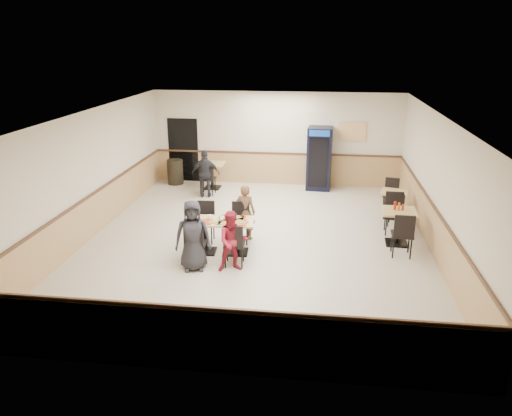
# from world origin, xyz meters

# --- Properties ---
(ground) EXTENTS (10.00, 10.00, 0.00)m
(ground) POSITION_xyz_m (0.00, 0.00, 0.00)
(ground) COLOR beige
(ground) RESTS_ON ground
(room_shell) EXTENTS (10.00, 10.00, 10.00)m
(room_shell) POSITION_xyz_m (1.78, 2.55, 0.58)
(room_shell) COLOR silver
(room_shell) RESTS_ON ground
(main_table) EXTENTS (1.48, 0.81, 0.77)m
(main_table) POSITION_xyz_m (-0.70, -0.78, 0.51)
(main_table) COLOR black
(main_table) RESTS_ON ground
(main_chairs) EXTENTS (1.38, 1.76, 0.98)m
(main_chairs) POSITION_xyz_m (-0.75, -0.78, 0.49)
(main_chairs) COLOR black
(main_chairs) RESTS_ON ground
(diner_woman_left) EXTENTS (0.82, 0.64, 1.50)m
(diner_woman_left) POSITION_xyz_m (-1.11, -1.68, 0.75)
(diner_woman_left) COLOR black
(diner_woman_left) RESTS_ON ground
(diner_woman_right) EXTENTS (0.74, 0.64, 1.29)m
(diner_woman_right) POSITION_xyz_m (-0.29, -1.63, 0.65)
(diner_woman_right) COLOR maroon
(diner_woman_right) RESTS_ON ground
(diner_man_opposite) EXTENTS (0.53, 0.40, 1.34)m
(diner_man_opposite) POSITION_xyz_m (-0.29, 0.12, 0.67)
(diner_man_opposite) COLOR brown
(diner_man_opposite) RESTS_ON ground
(lone_diner) EXTENTS (0.89, 0.47, 1.44)m
(lone_diner) POSITION_xyz_m (-1.97, 3.27, 0.72)
(lone_diner) COLOR black
(lone_diner) RESTS_ON ground
(tabletop_clutter) EXTENTS (1.27, 0.67, 0.12)m
(tabletop_clutter) POSITION_xyz_m (-0.65, -0.80, 0.79)
(tabletop_clutter) COLOR #BB300C
(tabletop_clutter) RESTS_ON main_table
(side_table_near) EXTENTS (0.80, 0.80, 0.82)m
(side_table_near) POSITION_xyz_m (3.27, 0.24, 0.55)
(side_table_near) COLOR black
(side_table_near) RESTS_ON ground
(side_table_near_chair_south) EXTENTS (0.50, 0.50, 1.04)m
(side_table_near_chair_south) POSITION_xyz_m (3.27, -0.42, 0.52)
(side_table_near_chair_south) COLOR black
(side_table_near_chair_south) RESTS_ON ground
(side_table_near_chair_north) EXTENTS (0.50, 0.50, 1.04)m
(side_table_near_chair_north) POSITION_xyz_m (3.27, 0.90, 0.52)
(side_table_near_chair_north) COLOR black
(side_table_near_chair_north) RESTS_ON ground
(side_table_far) EXTENTS (0.82, 0.82, 0.73)m
(side_table_far) POSITION_xyz_m (3.41, 2.08, 0.48)
(side_table_far) COLOR black
(side_table_far) RESTS_ON ground
(side_table_far_chair_south) EXTENTS (0.51, 0.51, 0.92)m
(side_table_far_chair_south) POSITION_xyz_m (3.41, 1.50, 0.46)
(side_table_far_chair_south) COLOR black
(side_table_far_chair_south) RESTS_ON ground
(side_table_far_chair_north) EXTENTS (0.51, 0.51, 0.92)m
(side_table_far_chair_north) POSITION_xyz_m (3.41, 2.67, 0.46)
(side_table_far_chair_north) COLOR black
(side_table_far_chair_north) RESTS_ON ground
(condiment_caddy) EXTENTS (0.23, 0.06, 0.20)m
(condiment_caddy) POSITION_xyz_m (3.24, 0.29, 0.91)
(condiment_caddy) COLOR #A8200C
(condiment_caddy) RESTS_ON side_table_near
(back_table) EXTENTS (0.78, 0.78, 0.82)m
(back_table) POSITION_xyz_m (-1.97, 4.20, 0.55)
(back_table) COLOR black
(back_table) RESTS_ON ground
(back_table_chair_lone) EXTENTS (0.49, 0.49, 1.04)m
(back_table_chair_lone) POSITION_xyz_m (-1.97, 3.54, 0.52)
(back_table_chair_lone) COLOR black
(back_table_chair_lone) RESTS_ON ground
(pepsi_cooler) EXTENTS (0.80, 0.80, 1.97)m
(pepsi_cooler) POSITION_xyz_m (1.40, 4.59, 0.99)
(pepsi_cooler) COLOR black
(pepsi_cooler) RESTS_ON ground
(trash_bin) EXTENTS (0.52, 0.52, 0.81)m
(trash_bin) POSITION_xyz_m (-3.29, 4.55, 0.41)
(trash_bin) COLOR black
(trash_bin) RESTS_ON ground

